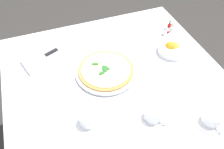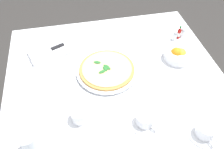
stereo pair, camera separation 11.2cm
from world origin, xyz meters
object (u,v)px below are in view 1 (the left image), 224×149
Objects in this scene: coffee_cup_left_edge at (212,118)px; salt_shaker at (165,31)px; napkin_folded at (44,58)px; citrus_bowl at (172,49)px; dinner_knife at (43,57)px; hot_sauce_bottle at (169,28)px; coffee_cup_far_left at (89,119)px; pizza at (106,70)px; pizza_plate at (106,71)px; coffee_cup_right_edge at (153,115)px; pepper_shaker at (172,27)px.

salt_shaker is at bearing -101.07° from coffee_cup_left_edge.
salt_shaker is at bearing 160.09° from napkin_folded.
dinner_knife is at bearing -14.91° from citrus_bowl.
hot_sauce_bottle is (-0.15, -0.61, 0.01)m from coffee_cup_left_edge.
napkin_folded is (0.12, -0.45, -0.02)m from coffee_cup_far_left.
coffee_cup_left_edge is 0.86m from napkin_folded.
hot_sauce_bottle is at bearing -157.73° from pizza.
pizza_plate is 0.47m from salt_shaker.
hot_sauce_bottle is (-0.07, -0.16, 0.01)m from citrus_bowl.
pizza is 2.09× the size of coffee_cup_far_left.
coffee_cup_right_edge is 0.65m from dinner_knife.
citrus_bowl is 0.20m from pepper_shaker.
coffee_cup_right_edge is 0.45m from citrus_bowl.
coffee_cup_right_edge reaches higher than pizza.
citrus_bowl is at bearing 59.95° from pepper_shaker.
coffee_cup_right_edge is 0.87× the size of citrus_bowl.
pizza is at bearing 125.68° from napkin_folded.
pizza is at bearing 22.43° from salt_shaker.
coffee_cup_left_edge is at bearing 160.20° from coffee_cup_far_left.
pizza is 0.29m from coffee_cup_far_left.
hot_sauce_bottle is 0.03m from pepper_shaker.
pizza_plate is at bearing 120.75° from dinner_knife.
pepper_shaker is at bearing -157.88° from pizza.
coffee_cup_far_left is (0.16, 0.25, 0.02)m from pizza_plate.
napkin_folded is at bearing -54.27° from coffee_cup_right_edge.
citrus_bowl is 2.67× the size of pepper_shaker.
salt_shaker and pepper_shaker have the same top height.
pizza_plate is 0.01m from pizza.
hot_sauce_bottle reaches higher than coffee_cup_right_edge.
hot_sauce_bottle is (-0.36, -0.51, 0.01)m from coffee_cup_right_edge.
citrus_bowl is at bearing 66.08° from hot_sauce_bottle.
pizza_plate is 0.53m from pepper_shaker.
salt_shaker reaches higher than dinner_knife.
coffee_cup_right_edge is (-0.10, 0.32, 0.01)m from pizza_plate.
salt_shaker is (-0.34, -0.50, -0.00)m from coffee_cup_right_edge.
pizza_plate is at bearing 3.66° from citrus_bowl.
citrus_bowl reaches higher than coffee_cup_left_edge.
coffee_cup_left_edge reaches higher than dinner_knife.
pizza is 0.34m from napkin_folded.
napkin_folded is at bearing -36.39° from pizza.
napkin_folded is at bearing -0.34° from pepper_shaker.
dinner_knife reaches higher than pizza_plate.
dinner_knife is at bearing -54.03° from coffee_cup_right_edge.
napkin_folded is at bearing -180.00° from dinner_knife.
pizza_plate is 5.46× the size of salt_shaker.
salt_shaker is 0.06m from pepper_shaker.
pizza is 0.47m from salt_shaker.
hot_sauce_bottle reaches higher than coffee_cup_far_left.
coffee_cup_far_left is 0.47m from dinner_knife.
coffee_cup_right_edge is (-0.10, 0.32, 0.00)m from pizza.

